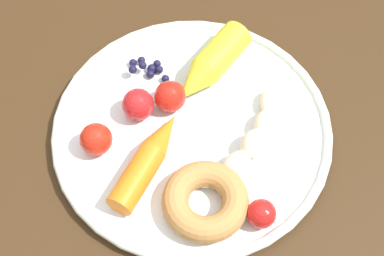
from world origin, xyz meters
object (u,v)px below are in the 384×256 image
object	(u,v)px
donut	(205,201)
tomato_far	(96,139)
plate	(192,129)
tomato_extra	(261,214)
tomato_mid	(170,96)
carrot_yellow	(210,65)
banana	(250,142)
dining_table	(216,157)
blueberry_pile	(148,68)
tomato_near	(138,104)
carrot_orange	(148,159)

from	to	relation	value
donut	tomato_far	size ratio (longest dim) A/B	2.51
plate	tomato_extra	world-z (taller)	tomato_extra
tomato_mid	tomato_extra	world-z (taller)	tomato_mid
carrot_yellow	tomato_mid	distance (m)	0.07
tomato_extra	tomato_mid	bearing A→B (deg)	-17.69
banana	donut	distance (m)	0.09
dining_table	tomato_mid	bearing A→B (deg)	16.14
blueberry_pile	tomato_near	world-z (taller)	tomato_near
dining_table	blueberry_pile	size ratio (longest dim) A/B	17.82
carrot_yellow	donut	distance (m)	0.18
dining_table	tomato_mid	size ratio (longest dim) A/B	27.11
carrot_yellow	donut	world-z (taller)	carrot_yellow
dining_table	banana	distance (m)	0.12
dining_table	tomato_mid	xyz separation A→B (m)	(0.06, 0.02, 0.11)
banana	tomato_far	xyz separation A→B (m)	(0.14, 0.11, 0.01)
plate	tomato_far	distance (m)	0.12
blueberry_pile	tomato_extra	xyz separation A→B (m)	(-0.23, 0.08, 0.01)
carrot_orange	tomato_far	bearing A→B (deg)	16.16
dining_table	blueberry_pile	world-z (taller)	blueberry_pile
tomato_near	carrot_orange	bearing A→B (deg)	139.58
plate	dining_table	bearing A→B (deg)	-126.39
plate	donut	bearing A→B (deg)	136.44
plate	donut	size ratio (longest dim) A/B	3.52
banana	donut	bearing A→B (deg)	93.56
donut	tomato_mid	xyz separation A→B (m)	(0.12, -0.08, 0.00)
blueberry_pile	tomato_far	distance (m)	0.13
dining_table	tomato_far	size ratio (longest dim) A/B	27.44
tomato_mid	tomato_far	world-z (taller)	same
donut	tomato_mid	size ratio (longest dim) A/B	2.48
carrot_yellow	blueberry_pile	world-z (taller)	carrot_yellow
banana	carrot_orange	world-z (taller)	carrot_orange
dining_table	carrot_orange	distance (m)	0.15
plate	carrot_yellow	size ratio (longest dim) A/B	2.64
tomato_extra	carrot_orange	bearing A→B (deg)	10.49
plate	donut	xyz separation A→B (m)	(-0.07, 0.07, 0.02)
plate	carrot_yellow	xyz separation A→B (m)	(0.03, -0.08, 0.02)
dining_table	plate	xyz separation A→B (m)	(0.02, 0.03, 0.09)
tomato_near	tomato_mid	xyz separation A→B (m)	(-0.02, -0.03, -0.00)
tomato_near	tomato_mid	bearing A→B (deg)	-124.63
tomato_far	tomato_mid	bearing A→B (deg)	-106.52
carrot_orange	tomato_near	world-z (taller)	tomato_near
plate	tomato_extra	xyz separation A→B (m)	(-0.13, 0.05, 0.02)
blueberry_pile	carrot_orange	bearing A→B (deg)	130.69
carrot_orange	tomato_extra	xyz separation A→B (m)	(-0.14, -0.03, 0.00)
dining_table	carrot_yellow	xyz separation A→B (m)	(0.05, -0.05, 0.11)
carrot_orange	tomato_extra	size ratio (longest dim) A/B	4.19
carrot_orange	dining_table	bearing A→B (deg)	-105.65
donut	tomato_extra	xyz separation A→B (m)	(-0.06, -0.03, 0.00)
dining_table	banana	bearing A→B (deg)	172.81
tomato_far	carrot_orange	bearing A→B (deg)	-163.84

